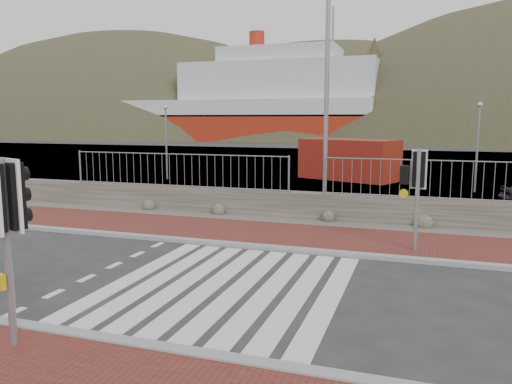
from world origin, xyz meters
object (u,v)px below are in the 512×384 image
(traffic_signal_near, at_px, (5,213))
(streetlight, at_px, (331,71))
(traffic_signal_far, at_px, (416,178))
(shipping_container, at_px, (349,159))
(ferry, at_px, (241,107))

(traffic_signal_near, height_order, streetlight, streetlight)
(traffic_signal_near, xyz_separation_m, traffic_signal_far, (5.44, 7.45, -0.13))
(traffic_signal_near, height_order, shipping_container, traffic_signal_near)
(traffic_signal_near, relative_size, shipping_container, 0.52)
(traffic_signal_near, distance_m, shipping_container, 22.70)
(ferry, xyz_separation_m, streetlight, (25.24, -59.83, -0.41))
(traffic_signal_near, distance_m, streetlight, 12.28)
(traffic_signal_near, relative_size, traffic_signal_far, 1.07)
(ferry, bearing_deg, shipping_container, -63.50)
(ferry, relative_size, streetlight, 5.68)
(ferry, relative_size, shipping_container, 9.29)
(ferry, xyz_separation_m, shipping_container, (24.37, -48.88, -4.24))
(traffic_signal_near, xyz_separation_m, streetlight, (2.50, 11.67, 2.92))
(shipping_container, bearing_deg, traffic_signal_far, -52.56)
(ferry, bearing_deg, streetlight, -67.12)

